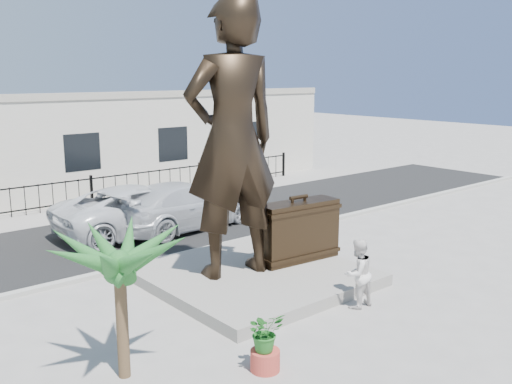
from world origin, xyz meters
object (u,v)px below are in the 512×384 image
statue (232,140)px  car_white (142,209)px  suitcase (298,231)px  tourist (358,273)px

statue → car_white: (0.62, 5.97, -2.98)m
statue → suitcase: size_ratio=2.95×
suitcase → tourist: (-0.76, -2.81, -0.30)m
car_white → suitcase: bearing=-166.3°
statue → suitcase: bearing=-179.3°
tourist → car_white: bearing=-83.7°
suitcase → car_white: suitcase is taller
statue → tourist: 4.53m
statue → car_white: 6.70m
tourist → suitcase: bearing=-103.2°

